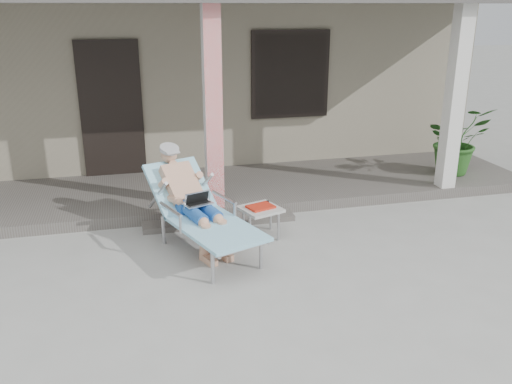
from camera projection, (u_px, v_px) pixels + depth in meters
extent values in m
plane|color=#9E9E99|center=(252.00, 292.00, 5.46)|extent=(60.00, 60.00, 0.00)
cube|color=#9E947D|center=(177.00, 69.00, 10.93)|extent=(10.00, 5.00, 3.00)
cube|color=black|center=(111.00, 109.00, 8.42)|extent=(0.95, 0.06, 2.10)
cube|color=black|center=(290.00, 75.00, 8.92)|extent=(1.20, 0.06, 1.30)
cube|color=black|center=(290.00, 75.00, 8.92)|extent=(1.32, 0.05, 1.42)
cube|color=#605B56|center=(206.00, 191.00, 8.19)|extent=(10.00, 2.00, 0.15)
cube|color=red|center=(213.00, 110.00, 6.95)|extent=(0.22, 0.22, 2.61)
cube|color=silver|center=(455.00, 100.00, 7.74)|extent=(0.22, 0.22, 2.61)
cube|color=#605B56|center=(219.00, 221.00, 7.14)|extent=(2.00, 0.30, 0.07)
cylinder|color=#B7B7BC|center=(213.00, 268.00, 5.57)|extent=(0.04, 0.04, 0.36)
cylinder|color=#B7B7BC|center=(261.00, 254.00, 5.89)|extent=(0.04, 0.04, 0.36)
cylinder|color=#B7B7BC|center=(163.00, 230.00, 6.50)|extent=(0.04, 0.04, 0.36)
cylinder|color=#B7B7BC|center=(207.00, 219.00, 6.82)|extent=(0.04, 0.04, 0.36)
cube|color=#B7B7BC|center=(216.00, 230.00, 6.01)|extent=(0.98, 1.32, 0.03)
cube|color=#9ADCEF|center=(216.00, 228.00, 6.00)|extent=(1.08, 1.39, 0.04)
cube|color=#B7B7BC|center=(180.00, 190.00, 6.61)|extent=(0.76, 0.74, 0.48)
cube|color=#9ADCEF|center=(180.00, 187.00, 6.60)|extent=(0.88, 0.84, 0.54)
cylinder|color=#A7A7AA|center=(168.00, 148.00, 6.68)|extent=(0.30, 0.31, 0.13)
cube|color=silver|center=(198.00, 203.00, 6.28)|extent=(0.38, 0.32, 0.23)
cube|color=#B6B6B1|center=(261.00, 209.00, 6.67)|extent=(0.57, 0.57, 0.04)
cylinder|color=#B7B7BC|center=(250.00, 230.00, 6.52)|extent=(0.03, 0.03, 0.34)
cylinder|color=#B7B7BC|center=(278.00, 227.00, 6.60)|extent=(0.03, 0.03, 0.34)
cylinder|color=#B7B7BC|center=(243.00, 219.00, 6.85)|extent=(0.03, 0.03, 0.34)
cylinder|color=#B7B7BC|center=(271.00, 217.00, 6.93)|extent=(0.03, 0.03, 0.34)
cube|color=red|center=(261.00, 207.00, 6.66)|extent=(0.37, 0.32, 0.03)
cube|color=black|center=(258.00, 204.00, 6.76)|extent=(0.30, 0.12, 0.03)
imported|color=#26591E|center=(456.00, 140.00, 8.64)|extent=(1.01, 0.89, 1.09)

